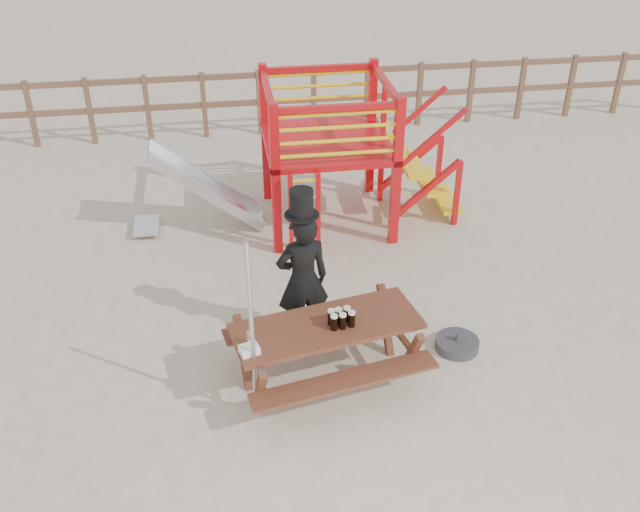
{
  "coord_description": "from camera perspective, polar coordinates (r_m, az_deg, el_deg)",
  "views": [
    {
      "loc": [
        -1.28,
        -5.48,
        5.12
      ],
      "look_at": [
        -0.33,
        0.8,
        1.13
      ],
      "focal_mm": 40.0,
      "sensor_mm": 36.0,
      "label": 1
    }
  ],
  "objects": [
    {
      "name": "ground",
      "position": [
        7.61,
        3.39,
        -10.21
      ],
      "size": [
        60.0,
        60.0,
        0.0
      ],
      "primitive_type": "plane",
      "color": "beige",
      "rests_on": "ground"
    },
    {
      "name": "empty_glasses",
      "position": [
        6.93,
        -5.57,
        -6.59
      ],
      "size": [
        0.07,
        0.07,
        0.15
      ],
      "color": "silver",
      "rests_on": "picnic_table"
    },
    {
      "name": "paper_bag",
      "position": [
        6.84,
        -5.68,
        -7.47
      ],
      "size": [
        0.21,
        0.19,
        0.08
      ],
      "primitive_type": "cube",
      "rotation": [
        0.0,
        0.0,
        0.3
      ],
      "color": "white",
      "rests_on": "picnic_table"
    },
    {
      "name": "playground_fort",
      "position": [
        10.03,
        0.16,
        8.33
      ],
      "size": [
        4.71,
        1.84,
        2.1
      ],
      "color": "#B80C11",
      "rests_on": "ground"
    },
    {
      "name": "metal_pole",
      "position": [
        6.65,
        -5.44,
        -6.32
      ],
      "size": [
        0.04,
        0.04,
        2.0
      ],
      "primitive_type": "cylinder",
      "color": "#B2B2B7",
      "rests_on": "ground"
    },
    {
      "name": "stout_pints",
      "position": [
        7.12,
        1.67,
        -4.99
      ],
      "size": [
        0.27,
        0.19,
        0.17
      ],
      "color": "black",
      "rests_on": "picnic_table"
    },
    {
      "name": "parasol_base",
      "position": [
        8.16,
        10.9,
        -6.93
      ],
      "size": [
        0.49,
        0.49,
        0.21
      ],
      "color": "#333337",
      "rests_on": "ground"
    },
    {
      "name": "back_fence",
      "position": [
        13.29,
        -2.69,
        12.84
      ],
      "size": [
        15.09,
        0.09,
        1.2
      ],
      "color": "brown",
      "rests_on": "ground"
    },
    {
      "name": "picnic_table",
      "position": [
        7.35,
        0.54,
        -7.15
      ],
      "size": [
        2.13,
        1.67,
        0.74
      ],
      "rotation": [
        0.0,
        0.0,
        0.2
      ],
      "color": "brown",
      "rests_on": "ground"
    },
    {
      "name": "man_with_hat",
      "position": [
        7.69,
        -1.4,
        -1.65
      ],
      "size": [
        0.63,
        0.47,
        1.89
      ],
      "rotation": [
        0.0,
        0.0,
        3.29
      ],
      "color": "black",
      "rests_on": "ground"
    }
  ]
}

